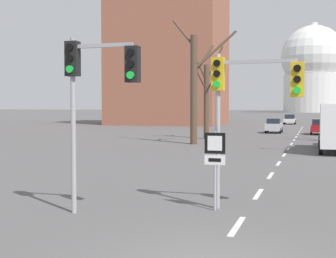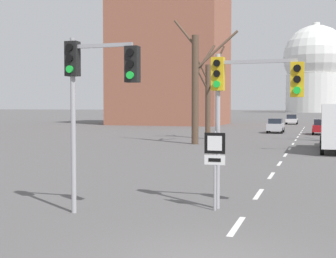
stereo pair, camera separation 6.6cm
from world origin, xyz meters
name	(u,v)px [view 1 (the left image)]	position (x,y,z in m)	size (l,w,h in m)	color
lane_stripe_0	(237,226)	(0.00, 3.11, 0.00)	(0.16, 2.00, 0.01)	silver
lane_stripe_1	(258,194)	(0.00, 7.61, 0.00)	(0.16, 2.00, 0.01)	silver
lane_stripe_2	(271,175)	(0.00, 12.11, 0.00)	(0.16, 2.00, 0.01)	silver
lane_stripe_3	(279,163)	(0.00, 16.61, 0.00)	(0.16, 2.00, 0.01)	silver
lane_stripe_4	(284,155)	(0.00, 21.11, 0.00)	(0.16, 2.00, 0.01)	silver
lane_stripe_5	(288,149)	(0.00, 25.61, 0.00)	(0.16, 2.00, 0.01)	silver
lane_stripe_6	(292,144)	(0.00, 30.11, 0.00)	(0.16, 2.00, 0.01)	silver
lane_stripe_7	(294,140)	(0.00, 34.61, 0.00)	(0.16, 2.00, 0.01)	silver
lane_stripe_8	(296,137)	(0.00, 39.11, 0.00)	(0.16, 2.00, 0.01)	silver
lane_stripe_9	(298,134)	(0.00, 43.61, 0.00)	(0.16, 2.00, 0.01)	silver
lane_stripe_10	(299,132)	(0.00, 48.11, 0.00)	(0.16, 2.00, 0.01)	silver
lane_stripe_11	(301,130)	(0.00, 52.61, 0.00)	(0.16, 2.00, 0.01)	silver
lane_stripe_12	(302,129)	(0.00, 57.11, 0.00)	(0.16, 2.00, 0.01)	silver
lane_stripe_13	(303,127)	(0.00, 61.61, 0.00)	(0.16, 2.00, 0.01)	silver
traffic_signal_centre_tall	(246,91)	(-0.08, 4.95, 3.42)	(2.58, 0.34, 4.51)	#9E9EA3
traffic_signal_near_left	(93,80)	(-3.98, 3.17, 3.71)	(2.15, 0.34, 4.89)	#9E9EA3
route_sign_post	(215,157)	(-0.90, 4.67, 1.55)	(0.60, 0.08, 2.29)	#9E9EA3
sedan_near_right	(274,126)	(-2.70, 45.57, 0.84)	(1.76, 4.05, 1.65)	#B7B7BC
sedan_mid_centre	(290,119)	(-2.37, 72.87, 0.83)	(1.92, 3.99, 1.65)	silver
sedan_far_left	(319,127)	(2.18, 43.92, 0.84)	(1.78, 4.04, 1.66)	maroon
bare_tree_left_near	(195,84)	(-7.36, 27.65, 4.76)	(5.38, 1.70, 10.16)	brown
bare_tree_left_far	(206,97)	(-7.84, 33.87, 3.87)	(2.69, 1.74, 8.55)	brown
capitol_dome	(313,69)	(0.00, 241.10, 22.05)	(32.05, 32.05, 45.28)	silver
apartment_block_left	(168,59)	(-21.89, 66.64, 11.02)	(18.00, 14.00, 22.04)	#935642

